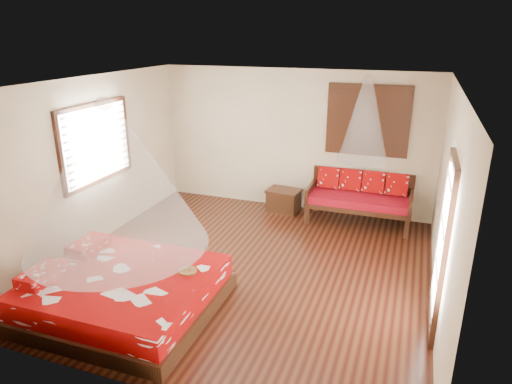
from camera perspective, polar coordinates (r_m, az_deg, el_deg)
room at (r=6.65m, az=-1.47°, el=1.35°), size 5.54×5.54×2.84m
bed at (r=6.34m, az=-16.25°, el=-11.90°), size 2.31×2.09×0.65m
daybed at (r=8.83m, az=12.84°, el=-0.49°), size 1.92×0.85×0.97m
storage_chest at (r=9.26m, az=3.47°, el=-1.00°), size 0.69×0.54×0.45m
shutter_panel at (r=8.79m, az=13.80°, el=8.68°), size 1.52×0.06×1.32m
window_left at (r=8.07m, az=-19.30°, el=5.75°), size 0.10×1.74×1.34m
glazed_door at (r=5.82m, az=22.18°, el=-6.43°), size 0.08×1.02×2.16m
wine_tray at (r=6.09m, az=-8.58°, el=-9.40°), size 0.25×0.25×0.20m
mosquito_net_main at (r=5.68m, az=-17.57°, el=1.97°), size 2.23×2.23×1.80m
mosquito_net_daybed at (r=8.31m, az=13.48°, el=8.81°), size 0.88×0.88×1.50m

